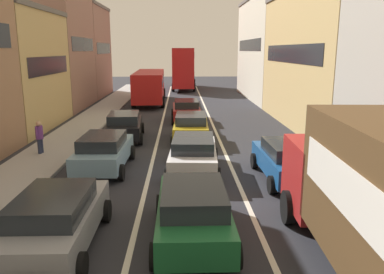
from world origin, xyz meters
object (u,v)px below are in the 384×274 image
(coupe_centre_lane_fourth, at_px, (191,126))
(sedan_left_lane_fourth, at_px, (124,125))
(sedan_centre_lane_fifth, at_px, (186,110))
(sedan_left_lane_third, at_px, (104,151))
(bus_mid_queue_primary, at_px, (150,84))
(hatchback_centre_lane_third, at_px, (193,153))
(pedestrian_near_kerb, at_px, (40,136))
(sedan_right_lane_behind_truck, at_px, (287,160))
(bus_far_queue_secondary, at_px, (184,66))
(wagon_left_lane_second, at_px, (56,218))
(sedan_centre_lane_second, at_px, (193,211))

(coupe_centre_lane_fourth, xyz_separation_m, sedan_left_lane_fourth, (-3.67, 0.39, 0.00))
(sedan_centre_lane_fifth, bearing_deg, sedan_left_lane_third, 160.69)
(bus_mid_queue_primary, bearing_deg, hatchback_centre_lane_third, -172.49)
(coupe_centre_lane_fourth, xyz_separation_m, sedan_centre_lane_fifth, (-0.16, 5.83, 0.00))
(sedan_centre_lane_fifth, bearing_deg, coupe_centre_lane_fourth, -179.69)
(pedestrian_near_kerb, bearing_deg, sedan_left_lane_third, -22.57)
(sedan_left_lane_third, bearing_deg, bus_mid_queue_primary, 0.29)
(hatchback_centre_lane_third, bearing_deg, sedan_centre_lane_fifth, 3.74)
(coupe_centre_lane_fourth, distance_m, sedan_left_lane_fourth, 3.69)
(sedan_left_lane_fourth, height_order, sedan_right_lane_behind_truck, same)
(bus_mid_queue_primary, height_order, bus_far_queue_secondary, bus_far_queue_secondary)
(sedan_centre_lane_fifth, bearing_deg, wagon_left_lane_second, 167.41)
(coupe_centre_lane_fourth, distance_m, pedestrian_near_kerb, 7.69)
(hatchback_centre_lane_third, distance_m, coupe_centre_lane_fourth, 5.59)
(bus_far_queue_secondary, bearing_deg, hatchback_centre_lane_third, -178.04)
(sedan_centre_lane_second, xyz_separation_m, bus_far_queue_secondary, (0.20, 39.65, 2.03))
(bus_far_queue_secondary, bearing_deg, sedan_left_lane_fourth, 174.62)
(coupe_centre_lane_fourth, relative_size, pedestrian_near_kerb, 2.62)
(sedan_left_lane_third, height_order, bus_far_queue_secondary, bus_far_queue_secondary)
(sedan_right_lane_behind_truck, bearing_deg, hatchback_centre_lane_third, 72.49)
(hatchback_centre_lane_third, distance_m, bus_mid_queue_primary, 21.30)
(hatchback_centre_lane_third, relative_size, sedan_left_lane_fourth, 1.00)
(sedan_left_lane_fourth, relative_size, bus_mid_queue_primary, 0.42)
(sedan_left_lane_fourth, xyz_separation_m, sedan_centre_lane_fifth, (3.50, 5.44, 0.00))
(sedan_left_lane_third, distance_m, bus_mid_queue_primary, 20.55)
(sedan_left_lane_fourth, relative_size, sedan_centre_lane_fifth, 1.02)
(sedan_left_lane_third, relative_size, bus_far_queue_secondary, 0.41)
(bus_mid_queue_primary, xyz_separation_m, pedestrian_near_kerb, (-3.69, -18.36, -0.81))
(sedan_centre_lane_second, xyz_separation_m, pedestrian_near_kerb, (-6.86, 8.30, 0.15))
(sedan_centre_lane_fifth, bearing_deg, sedan_centre_lane_second, 178.42)
(sedan_left_lane_third, distance_m, sedan_right_lane_behind_truck, 7.35)
(sedan_centre_lane_second, bearing_deg, wagon_left_lane_second, 95.98)
(bus_far_queue_secondary, bearing_deg, sedan_left_lane_third, 175.72)
(hatchback_centre_lane_third, relative_size, pedestrian_near_kerb, 2.65)
(sedan_centre_lane_second, height_order, bus_mid_queue_primary, bus_mid_queue_primary)
(hatchback_centre_lane_third, distance_m, sedan_centre_lane_fifth, 11.43)
(sedan_centre_lane_fifth, xyz_separation_m, bus_far_queue_secondary, (0.12, 22.58, 2.03))
(sedan_centre_lane_second, bearing_deg, bus_mid_queue_primary, 6.48)
(coupe_centre_lane_fourth, relative_size, sedan_right_lane_behind_truck, 1.00)
(wagon_left_lane_second, xyz_separation_m, hatchback_centre_lane_third, (3.59, 6.02, 0.00))
(sedan_centre_lane_fifth, xyz_separation_m, pedestrian_near_kerb, (-6.94, -8.77, 0.15))
(pedestrian_near_kerb, bearing_deg, bus_far_queue_secondary, 87.47)
(pedestrian_near_kerb, bearing_deg, sedan_right_lane_behind_truck, -9.09)
(sedan_centre_lane_fifth, height_order, bus_mid_queue_primary, bus_mid_queue_primary)
(wagon_left_lane_second, xyz_separation_m, bus_mid_queue_primary, (0.23, 27.03, 0.96))
(bus_far_queue_secondary, bearing_deg, bus_mid_queue_primary, 167.45)
(coupe_centre_lane_fourth, relative_size, sedan_left_lane_fourth, 0.99)
(bus_far_queue_secondary, bearing_deg, pedestrian_near_kerb, 169.29)
(bus_mid_queue_primary, bearing_deg, sedan_left_lane_fourth, 177.47)
(sedan_left_lane_fourth, bearing_deg, sedan_right_lane_behind_truck, -138.37)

